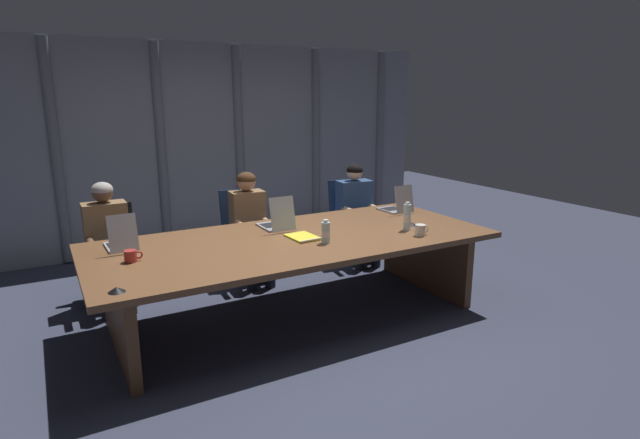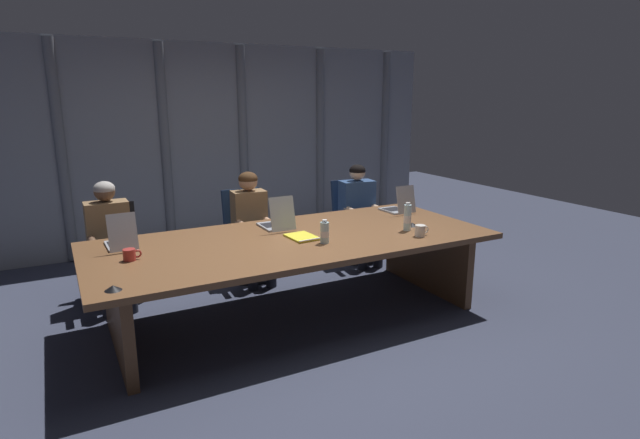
# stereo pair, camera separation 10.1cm
# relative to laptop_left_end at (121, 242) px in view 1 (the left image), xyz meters

# --- Properties ---
(ground_plane) EXTENTS (13.33, 13.33, 0.00)m
(ground_plane) POSITION_rel_laptop_left_end_xyz_m (1.38, -0.39, -0.80)
(ground_plane) COLOR #383D51
(conference_table) EXTENTS (3.49, 1.50, 0.74)m
(conference_table) POSITION_rel_laptop_left_end_xyz_m (1.38, -0.39, -0.21)
(conference_table) COLOR brown
(conference_table) RESTS_ON ground_plane
(curtain_backdrop) EXTENTS (6.66, 0.17, 2.61)m
(curtain_backdrop) POSITION_rel_laptop_left_end_xyz_m (1.38, 2.34, 0.51)
(curtain_backdrop) COLOR gray
(curtain_backdrop) RESTS_ON ground_plane
(laptop_left_end) EXTENTS (0.23, 0.40, 0.31)m
(laptop_left_end) POSITION_rel_laptop_left_end_xyz_m (0.00, 0.00, 0.00)
(laptop_left_end) COLOR #A8ADB7
(laptop_left_end) RESTS_ON conference_table
(laptop_left_mid) EXTENTS (0.24, 0.41, 0.32)m
(laptop_left_mid) POSITION_rel_laptop_left_end_xyz_m (1.37, -0.02, 0.00)
(laptop_left_mid) COLOR #A8ADB7
(laptop_left_mid) RESTS_ON conference_table
(laptop_center) EXTENTS (0.24, 0.38, 0.30)m
(laptop_center) POSITION_rel_laptop_left_end_xyz_m (2.80, 0.00, -0.00)
(laptop_center) COLOR #A8ADB7
(laptop_center) RESTS_ON conference_table
(office_chair_left_end) EXTENTS (0.60, 0.61, 0.93)m
(office_chair_left_end) POSITION_rel_laptop_left_end_xyz_m (0.01, 0.84, -0.45)
(office_chair_left_end) COLOR black
(office_chair_left_end) RESTS_ON ground_plane
(office_chair_left_mid) EXTENTS (0.60, 0.60, 0.95)m
(office_chair_left_mid) POSITION_rel_laptop_left_end_xyz_m (1.39, 0.84, -0.44)
(office_chair_left_mid) COLOR navy
(office_chair_left_mid) RESTS_ON ground_plane
(office_chair_center) EXTENTS (0.60, 0.60, 0.95)m
(office_chair_center) POSITION_rel_laptop_left_end_xyz_m (2.77, 0.84, -0.44)
(office_chair_center) COLOR navy
(office_chair_center) RESTS_ON ground_plane
(person_left_end) EXTENTS (0.40, 0.55, 1.18)m
(person_left_end) POSITION_rel_laptop_left_end_xyz_m (-0.02, 0.68, -0.13)
(person_left_end) COLOR olive
(person_left_end) RESTS_ON ground_plane
(person_left_mid) EXTENTS (0.38, 0.56, 1.17)m
(person_left_mid) POSITION_rel_laptop_left_end_xyz_m (1.39, 0.68, -0.13)
(person_left_mid) COLOR olive
(person_left_mid) RESTS_ON ground_plane
(person_center) EXTENTS (0.45, 0.57, 1.16)m
(person_center) POSITION_rel_laptop_left_end_xyz_m (2.75, 0.68, -0.14)
(person_center) COLOR #335184
(person_center) RESTS_ON ground_plane
(water_bottle_primary) EXTENTS (0.08, 0.08, 0.20)m
(water_bottle_primary) POSITION_rel_laptop_left_end_xyz_m (1.54, -0.66, 0.03)
(water_bottle_primary) COLOR silver
(water_bottle_primary) RESTS_ON conference_table
(water_bottle_secondary) EXTENTS (0.07, 0.07, 0.26)m
(water_bottle_secondary) POSITION_rel_laptop_left_end_xyz_m (2.42, -0.65, 0.06)
(water_bottle_secondary) COLOR silver
(water_bottle_secondary) RESTS_ON conference_table
(coffee_mug_near) EXTENTS (0.14, 0.09, 0.09)m
(coffee_mug_near) POSITION_rel_laptop_left_end_xyz_m (0.01, -0.38, -0.02)
(coffee_mug_near) COLOR #B2332D
(coffee_mug_near) RESTS_ON conference_table
(coffee_mug_far) EXTENTS (0.14, 0.09, 0.10)m
(coffee_mug_far) POSITION_rel_laptop_left_end_xyz_m (2.40, -0.87, -0.01)
(coffee_mug_far) COLOR white
(coffee_mug_far) RESTS_ON conference_table
(conference_mic_left_side) EXTENTS (0.11, 0.11, 0.03)m
(conference_mic_left_side) POSITION_rel_laptop_left_end_xyz_m (2.56, -0.55, -0.04)
(conference_mic_left_side) COLOR black
(conference_mic_left_side) RESTS_ON conference_table
(conference_mic_middle) EXTENTS (0.11, 0.11, 0.03)m
(conference_mic_middle) POSITION_rel_laptop_left_end_xyz_m (-0.17, -0.97, -0.04)
(conference_mic_middle) COLOR black
(conference_mic_middle) RESTS_ON conference_table
(spiral_notepad) EXTENTS (0.24, 0.32, 0.03)m
(spiral_notepad) POSITION_rel_laptop_left_end_xyz_m (1.44, -0.43, -0.05)
(spiral_notepad) COLOR yellow
(spiral_notepad) RESTS_ON conference_table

